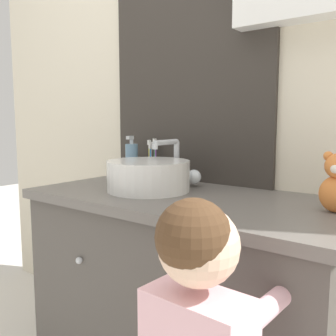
{
  "coord_description": "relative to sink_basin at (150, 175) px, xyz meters",
  "views": [
    {
      "loc": [
        0.75,
        -0.79,
        1.05
      ],
      "look_at": [
        -0.05,
        0.26,
        0.88
      ],
      "focal_mm": 40.0,
      "sensor_mm": 36.0,
      "label": 1
    }
  ],
  "objects": [
    {
      "name": "wall_back",
      "position": [
        0.18,
        0.33,
        0.45
      ],
      "size": [
        3.2,
        0.18,
        2.5
      ],
      "color": "beige",
      "rests_on": "ground_plane"
    },
    {
      "name": "soap_dispenser",
      "position": [
        -0.27,
        0.19,
        0.02
      ],
      "size": [
        0.06,
        0.06,
        0.2
      ],
      "color": "#6B93B2",
      "rests_on": "vanity_counter"
    },
    {
      "name": "toothbrush_holder",
      "position": [
        -0.18,
        0.23,
        -0.01
      ],
      "size": [
        0.07,
        0.07,
        0.19
      ],
      "color": "silver",
      "rests_on": "vanity_counter"
    },
    {
      "name": "vanity_counter",
      "position": [
        0.16,
        0.01,
        -0.45
      ],
      "size": [
        1.17,
        0.59,
        0.78
      ],
      "color": "#4C4742",
      "rests_on": "ground_plane"
    },
    {
      "name": "sink_basin",
      "position": [
        0.0,
        0.0,
        0.0
      ],
      "size": [
        0.32,
        0.37,
        0.19
      ],
      "color": "white",
      "rests_on": "vanity_counter"
    }
  ]
}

